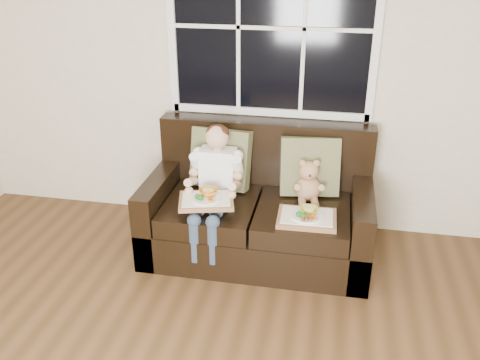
% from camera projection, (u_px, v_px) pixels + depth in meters
% --- Properties ---
extents(room_walls, '(4.52, 5.02, 2.71)m').
position_uv_depth(room_walls, '(66.00, 153.00, 1.70)').
color(room_walls, beige).
rests_on(room_walls, ground).
extents(window_back, '(1.62, 0.04, 1.37)m').
position_uv_depth(window_back, '(271.00, 28.00, 3.82)').
color(window_back, black).
rests_on(window_back, room_walls).
extents(loveseat, '(1.70, 0.92, 0.96)m').
position_uv_depth(loveseat, '(259.00, 213.00, 3.97)').
color(loveseat, black).
rests_on(loveseat, ground).
extents(pillow_left, '(0.50, 0.28, 0.48)m').
position_uv_depth(pillow_left, '(221.00, 158.00, 4.01)').
color(pillow_left, olive).
rests_on(pillow_left, loveseat).
extents(pillow_right, '(0.48, 0.27, 0.46)m').
position_uv_depth(pillow_right, '(310.00, 166.00, 3.89)').
color(pillow_right, olive).
rests_on(pillow_right, loveseat).
extents(child, '(0.39, 0.60, 0.88)m').
position_uv_depth(child, '(215.00, 177.00, 3.78)').
color(child, white).
rests_on(child, loveseat).
extents(teddy_bear, '(0.22, 0.27, 0.34)m').
position_uv_depth(teddy_bear, '(308.00, 184.00, 3.82)').
color(teddy_bear, tan).
rests_on(teddy_bear, loveseat).
extents(tray_left, '(0.44, 0.38, 0.09)m').
position_uv_depth(tray_left, '(206.00, 199.00, 3.61)').
color(tray_left, '#8E5B40').
rests_on(tray_left, child).
extents(tray_right, '(0.42, 0.32, 0.09)m').
position_uv_depth(tray_right, '(307.00, 217.00, 3.57)').
color(tray_right, '#8E5B40').
rests_on(tray_right, loveseat).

